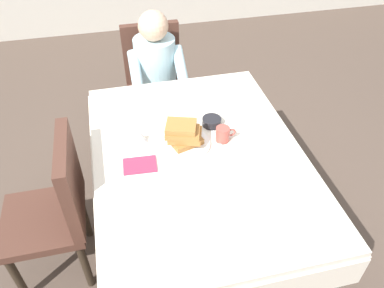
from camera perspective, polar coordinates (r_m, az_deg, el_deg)
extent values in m
plane|color=brown|center=(2.56, 0.78, -13.71)|extent=(14.00, 14.00, 0.00)
cube|color=silver|center=(2.02, 0.96, -1.81)|extent=(1.10, 1.50, 0.04)
cube|color=silver|center=(2.67, -3.01, 7.22)|extent=(1.10, 0.01, 0.18)
cube|color=silver|center=(2.07, -14.28, -6.39)|extent=(0.01, 1.50, 0.18)
cube|color=silver|center=(2.26, 14.73, -1.61)|extent=(0.01, 1.50, 0.18)
cylinder|color=brown|center=(2.08, 19.22, -19.67)|extent=(0.07, 0.07, 0.70)
cylinder|color=brown|center=(2.73, -12.19, 0.29)|extent=(0.07, 0.07, 0.70)
cylinder|color=brown|center=(2.86, 6.80, 3.11)|extent=(0.07, 0.07, 0.70)
cube|color=#4C2D23|center=(3.02, -5.25, 7.34)|extent=(0.44, 0.44, 0.05)
cube|color=#4C2D23|center=(3.06, -6.17, 13.49)|extent=(0.44, 0.06, 0.48)
cylinder|color=#2D2319|center=(3.04, -1.09, 2.43)|extent=(0.04, 0.04, 0.40)
cylinder|color=#2D2319|center=(3.00, -7.83, 1.43)|extent=(0.04, 0.04, 0.40)
cylinder|color=#2D2319|center=(3.32, -2.44, 6.20)|extent=(0.04, 0.04, 0.40)
cylinder|color=#2D2319|center=(3.29, -8.63, 5.32)|extent=(0.04, 0.04, 0.40)
cylinder|color=silver|center=(2.87, -5.49, 11.36)|extent=(0.30, 0.30, 0.46)
sphere|color=#D8AD8C|center=(2.71, -5.89, 17.33)|extent=(0.21, 0.21, 0.21)
cylinder|color=silver|center=(2.74, -1.75, 11.66)|extent=(0.08, 0.29, 0.23)
cylinder|color=silver|center=(2.71, -8.51, 10.78)|extent=(0.08, 0.29, 0.23)
cylinder|color=#383D51|center=(2.99, -2.89, 2.30)|extent=(0.10, 0.10, 0.45)
cylinder|color=#383D51|center=(2.97, -5.92, 1.85)|extent=(0.10, 0.10, 0.45)
cube|color=#4C2D23|center=(2.25, -21.53, -10.66)|extent=(0.44, 0.44, 0.05)
cube|color=#4C2D23|center=(2.03, -17.83, -5.30)|extent=(0.06, 0.44, 0.48)
cylinder|color=#2D2319|center=(2.37, -24.85, -17.92)|extent=(0.04, 0.04, 0.40)
cylinder|color=#2D2319|center=(2.58, -24.02, -11.17)|extent=(0.04, 0.04, 0.40)
cylinder|color=#2D2319|center=(2.29, -15.81, -17.13)|extent=(0.04, 0.04, 0.40)
cylinder|color=#2D2319|center=(2.51, -15.97, -10.23)|extent=(0.04, 0.04, 0.40)
cylinder|color=white|center=(2.05, -1.15, 0.00)|extent=(0.28, 0.28, 0.02)
cube|color=#A36B33|center=(2.04, -1.02, 0.63)|extent=(0.19, 0.17, 0.03)
cube|color=#A36B33|center=(2.02, -1.07, 1.33)|extent=(0.21, 0.18, 0.03)
cube|color=#A36B33|center=(1.99, -1.43, 1.81)|extent=(0.21, 0.16, 0.03)
cube|color=#A36B33|center=(1.98, -1.67, 2.67)|extent=(0.19, 0.17, 0.03)
cylinder|color=#B24C42|center=(2.06, 4.65, 1.47)|extent=(0.08, 0.08, 0.08)
torus|color=#B24C42|center=(2.08, 5.97, 1.76)|extent=(0.05, 0.01, 0.05)
cylinder|color=black|center=(2.18, 2.99, 3.40)|extent=(0.11, 0.11, 0.04)
cone|color=silver|center=(2.07, -7.85, 1.15)|extent=(0.08, 0.08, 0.07)
cube|color=silver|center=(2.02, -6.30, -1.30)|extent=(0.03, 0.18, 0.00)
cube|color=silver|center=(2.08, 4.10, 0.32)|extent=(0.03, 0.20, 0.00)
cube|color=silver|center=(1.84, 1.29, -6.17)|extent=(0.15, 0.04, 0.00)
cube|color=#8C2D4C|center=(1.95, -7.86, -3.17)|extent=(0.18, 0.13, 0.01)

